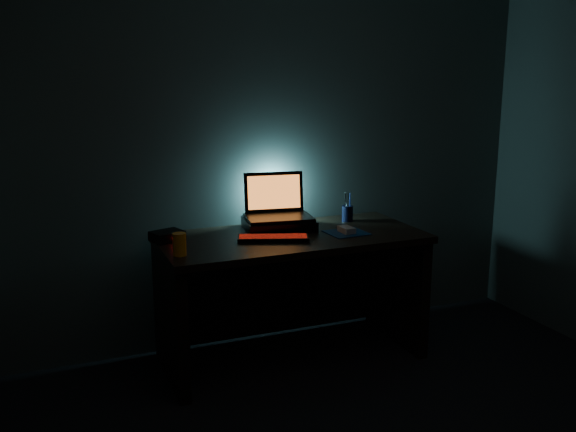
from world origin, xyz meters
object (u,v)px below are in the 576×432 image
(mouse, at_px, (346,230))
(router, at_px, (167,236))
(keyboard, at_px, (273,238))
(laptop, at_px, (277,207))
(juice_glass, at_px, (180,244))
(pen_cup, at_px, (347,214))

(mouse, xyz_separation_m, router, (-0.99, 0.22, 0.01))
(keyboard, xyz_separation_m, mouse, (0.45, -0.01, 0.01))
(mouse, bearing_deg, keyboard, 174.42)
(laptop, height_order, juice_glass, laptop)
(pen_cup, distance_m, juice_glass, 1.18)
(keyboard, height_order, juice_glass, juice_glass)
(laptop, relative_size, router, 2.12)
(keyboard, distance_m, mouse, 0.45)
(laptop, distance_m, juice_glass, 0.77)
(mouse, height_order, router, router)
(laptop, height_order, keyboard, laptop)
(keyboard, xyz_separation_m, router, (-0.54, 0.20, 0.02))
(juice_glass, bearing_deg, mouse, 4.99)
(keyboard, relative_size, juice_glass, 3.53)
(router, bearing_deg, juice_glass, -108.24)
(keyboard, relative_size, mouse, 3.82)
(pen_cup, xyz_separation_m, juice_glass, (-1.13, -0.35, 0.01))
(juice_glass, relative_size, router, 0.59)
(router, bearing_deg, keyboard, -38.90)
(juice_glass, distance_m, router, 0.31)
(pen_cup, bearing_deg, laptop, 176.34)
(pen_cup, bearing_deg, mouse, -118.38)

